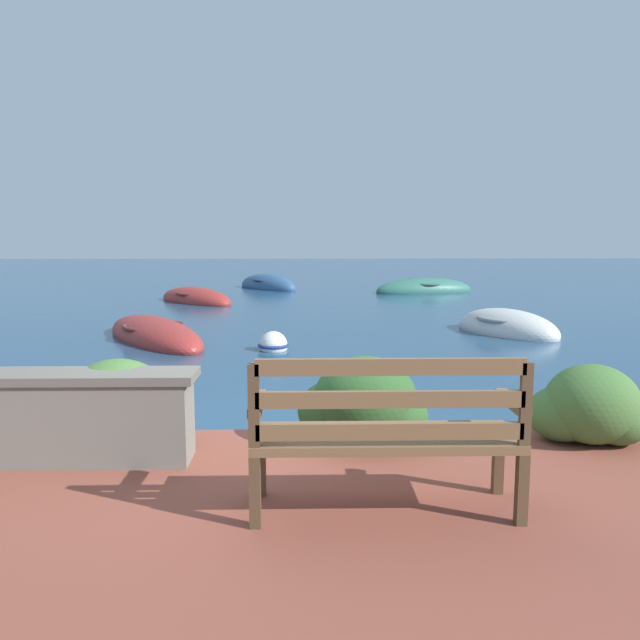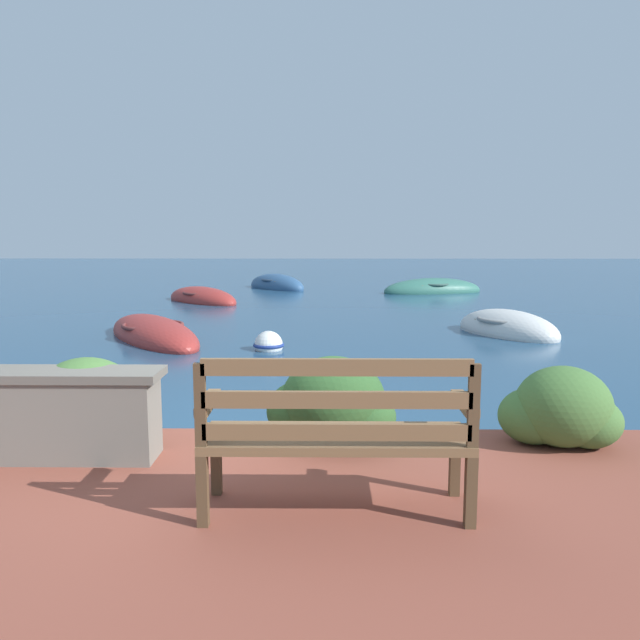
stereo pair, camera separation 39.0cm
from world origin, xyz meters
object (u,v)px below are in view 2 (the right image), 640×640
rowboat_distant (277,286)px  mooring_buoy (269,345)px  rowboat_nearest (153,336)px  rowboat_mid (507,330)px  rowboat_outer (433,291)px  park_bench (336,431)px  rowboat_far (202,300)px

rowboat_distant → mooring_buoy: (0.74, -10.83, 0.01)m
rowboat_nearest → mooring_buoy: 2.29m
rowboat_distant → mooring_buoy: 10.86m
rowboat_mid → rowboat_distant: (-4.89, 9.24, 0.00)m
rowboat_outer → mooring_buoy: rowboat_outer is taller
park_bench → mooring_buoy: park_bench is taller
park_bench → rowboat_mid: size_ratio=0.62×
rowboat_far → rowboat_outer: (6.51, 2.56, 0.01)m
park_bench → mooring_buoy: bearing=93.8°
park_bench → rowboat_far: size_ratio=0.56×
park_bench → mooring_buoy: 6.26m
rowboat_distant → rowboat_nearest: bearing=-47.6°
rowboat_far → rowboat_distant: (1.65, 3.98, 0.01)m
rowboat_mid → mooring_buoy: 4.44m
park_bench → rowboat_outer: park_bench is taller
rowboat_mid → mooring_buoy: (-4.15, -1.59, 0.01)m
rowboat_far → mooring_buoy: rowboat_far is taller
rowboat_outer → rowboat_distant: rowboat_distant is taller
rowboat_nearest → rowboat_outer: (6.19, 8.42, 0.01)m
park_bench → rowboat_outer: bearing=73.5°
rowboat_nearest → rowboat_distant: 9.93m
rowboat_mid → rowboat_far: size_ratio=0.91×
park_bench → rowboat_far: park_bench is taller
rowboat_far → rowboat_outer: rowboat_outer is taller
mooring_buoy → park_bench: bearing=-81.2°
rowboat_mid → rowboat_distant: bearing=-1.1°
rowboat_mid → mooring_buoy: bearing=81.9°
rowboat_mid → rowboat_outer: 7.82m
park_bench → rowboat_nearest: 7.78m
rowboat_nearest → rowboat_far: 5.87m
rowboat_nearest → mooring_buoy: bearing=-149.1°
rowboat_mid → rowboat_far: (-6.54, 5.26, -0.01)m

